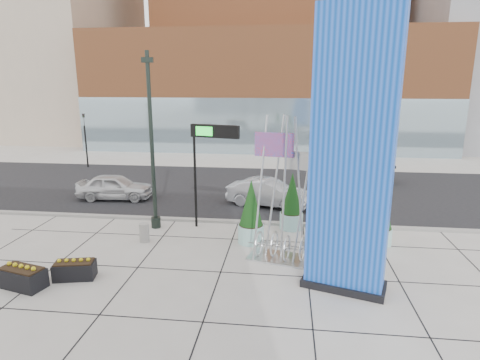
# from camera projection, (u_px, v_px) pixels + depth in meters

# --- Properties ---
(ground) EXTENTS (160.00, 160.00, 0.00)m
(ground) POSITION_uv_depth(u_px,v_px,m) (199.00, 258.00, 15.02)
(ground) COLOR #9E9991
(ground) RESTS_ON ground
(street_asphalt) EXTENTS (80.00, 12.00, 0.02)m
(street_asphalt) POSITION_uv_depth(u_px,v_px,m) (234.00, 189.00, 24.66)
(street_asphalt) COLOR black
(street_asphalt) RESTS_ON ground
(curb_edge) EXTENTS (80.00, 0.30, 0.12)m
(curb_edge) POSITION_uv_depth(u_px,v_px,m) (217.00, 221.00, 18.86)
(curb_edge) COLOR gray
(curb_edge) RESTS_ON ground
(tower_podium) EXTENTS (34.00, 10.00, 11.00)m
(tower_podium) POSITION_uv_depth(u_px,v_px,m) (266.00, 91.00, 39.60)
(tower_podium) COLOR #A85B30
(tower_podium) RESTS_ON ground
(tower_glass_front) EXTENTS (34.00, 0.60, 5.00)m
(tower_glass_front) POSITION_uv_depth(u_px,v_px,m) (263.00, 127.00, 35.70)
(tower_glass_front) COLOR #8CA5B2
(tower_glass_front) RESTS_ON ground
(blue_pylon) EXTENTS (2.80, 1.87, 8.59)m
(blue_pylon) POSITION_uv_depth(u_px,v_px,m) (352.00, 161.00, 11.93)
(blue_pylon) COLOR #0B44AB
(blue_pylon) RESTS_ON ground
(lamp_post) EXTENTS (0.51, 0.42, 7.69)m
(lamp_post) POSITION_uv_depth(u_px,v_px,m) (153.00, 159.00, 17.45)
(lamp_post) COLOR black
(lamp_post) RESTS_ON ground
(public_art_sculpture) EXTENTS (2.57, 1.71, 5.36)m
(public_art_sculpture) POSITION_uv_depth(u_px,v_px,m) (281.00, 223.00, 14.66)
(public_art_sculpture) COLOR silver
(public_art_sculpture) RESTS_ON ground
(concrete_bollard) EXTENTS (0.40, 0.40, 0.79)m
(concrete_bollard) POSITION_uv_depth(u_px,v_px,m) (144.00, 233.00, 16.49)
(concrete_bollard) COLOR gray
(concrete_bollard) RESTS_ON ground
(overhead_street_sign) EXTENTS (2.18, 0.73, 4.67)m
(overhead_street_sign) POSITION_uv_depth(u_px,v_px,m) (212.00, 139.00, 17.28)
(overhead_street_sign) COLOR black
(overhead_street_sign) RESTS_ON ground
(round_planter_east) EXTENTS (0.99, 0.99, 2.46)m
(round_planter_east) POSITION_uv_depth(u_px,v_px,m) (381.00, 217.00, 16.08)
(round_planter_east) COLOR #9BD1CB
(round_planter_east) RESTS_ON ground
(round_planter_mid) EXTENTS (1.03, 1.03, 2.58)m
(round_planter_mid) POSITION_uv_depth(u_px,v_px,m) (292.00, 202.00, 17.80)
(round_planter_mid) COLOR #9BD1CB
(round_planter_mid) RESTS_ON ground
(round_planter_west) EXTENTS (1.07, 1.07, 2.66)m
(round_planter_west) POSITION_uv_depth(u_px,v_px,m) (251.00, 213.00, 16.25)
(round_planter_west) COLOR #9BD1CB
(round_planter_west) RESTS_ON ground
(box_planter_north) EXTENTS (1.43, 0.92, 0.72)m
(box_planter_north) POSITION_uv_depth(u_px,v_px,m) (75.00, 269.00, 13.45)
(box_planter_north) COLOR black
(box_planter_north) RESTS_ON ground
(box_planter_south) EXTENTS (1.60, 1.07, 0.81)m
(box_planter_south) POSITION_uv_depth(u_px,v_px,m) (23.00, 276.00, 12.86)
(box_planter_south) COLOR black
(box_planter_south) RESTS_ON ground
(car_white_west) EXTENTS (4.22, 1.94, 1.40)m
(car_white_west) POSITION_uv_depth(u_px,v_px,m) (115.00, 187.00, 22.39)
(car_white_west) COLOR silver
(car_white_west) RESTS_ON ground
(car_silver_mid) EXTENTS (4.55, 2.56, 1.42)m
(car_silver_mid) POSITION_uv_depth(u_px,v_px,m) (268.00, 193.00, 21.16)
(car_silver_mid) COLOR #ABADB3
(car_silver_mid) RESTS_ON ground
(car_dark_east) EXTENTS (4.76, 2.45, 1.32)m
(car_dark_east) POSITION_uv_depth(u_px,v_px,m) (356.00, 174.00, 25.79)
(car_dark_east) COLOR black
(car_dark_east) RESTS_ON ground
(traffic_signal) EXTENTS (0.15, 0.18, 4.10)m
(traffic_signal) POSITION_uv_depth(u_px,v_px,m) (85.00, 137.00, 30.29)
(traffic_signal) COLOR black
(traffic_signal) RESTS_ON ground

